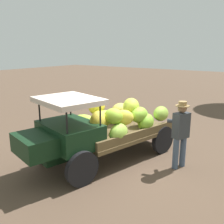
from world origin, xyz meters
name	(u,v)px	position (x,y,z in m)	size (l,w,h in m)	color
ground_plane	(117,160)	(0.00, 0.00, 0.00)	(60.00, 60.00, 0.00)	brown
truck	(101,127)	(0.27, -0.33, 0.94)	(4.65, 2.59, 1.84)	black
farmer	(181,131)	(-0.56, 1.53, 0.98)	(0.56, 0.52, 1.73)	#475871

